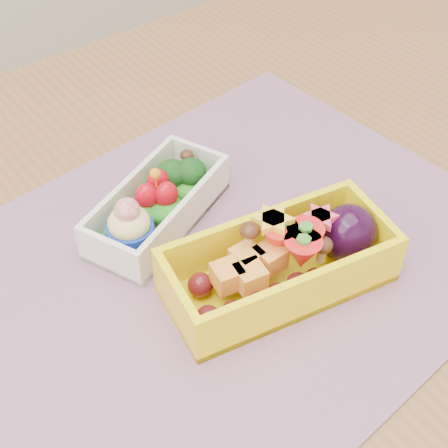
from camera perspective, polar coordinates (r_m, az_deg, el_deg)
table at (r=0.67m, az=0.64°, el=-7.46°), size 1.20×0.80×0.75m
placemat at (r=0.58m, az=-0.29°, el=-3.30°), size 0.54×0.43×0.00m
bento_white at (r=0.60m, az=-5.85°, el=1.60°), size 0.16×0.12×0.06m
bento_yellow at (r=0.54m, az=5.25°, el=-3.30°), size 0.20×0.12×0.06m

